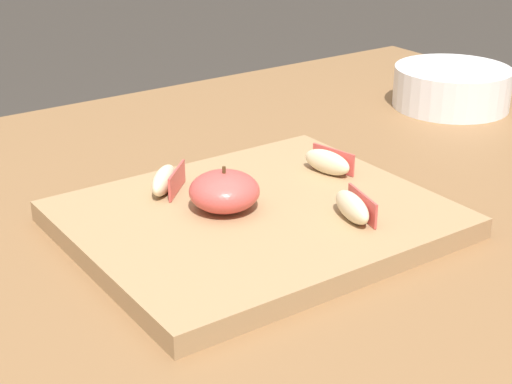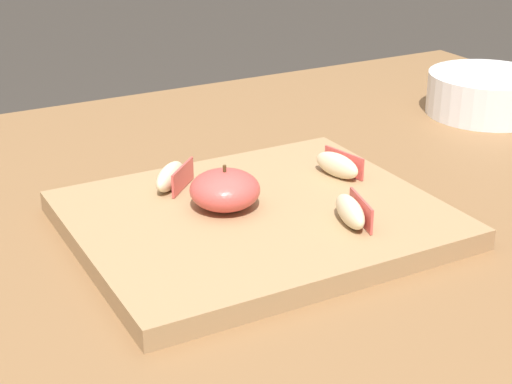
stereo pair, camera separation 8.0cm
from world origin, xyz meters
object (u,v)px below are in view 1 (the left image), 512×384
at_px(apple_half_skin_up, 224,191).
at_px(apple_wedge_front, 165,180).
at_px(cutting_board, 256,219).
at_px(ceramic_fruit_bowl, 452,86).
at_px(apple_wedge_right, 328,162).
at_px(apple_wedge_back, 353,207).

bearing_deg(apple_half_skin_up, apple_wedge_front, 111.47).
height_order(cutting_board, ceramic_fruit_bowl, ceramic_fruit_bowl).
relative_size(apple_half_skin_up, apple_wedge_right, 1.13).
bearing_deg(cutting_board, ceramic_fruit_bowl, 20.12).
distance_m(apple_wedge_front, ceramic_fruit_bowl, 0.54).
bearing_deg(apple_wedge_right, apple_wedge_back, -117.79).
distance_m(apple_half_skin_up, apple_wedge_front, 0.08).
bearing_deg(ceramic_fruit_bowl, apple_wedge_front, -171.19).
xyz_separation_m(cutting_board, apple_wedge_back, (0.07, -0.07, 0.02)).
distance_m(cutting_board, apple_wedge_front, 0.11).
xyz_separation_m(cutting_board, apple_wedge_front, (-0.05, 0.09, 0.02)).
bearing_deg(apple_wedge_front, apple_wedge_right, -18.04).
bearing_deg(apple_wedge_right, apple_wedge_front, 161.96).
distance_m(apple_half_skin_up, apple_wedge_right, 0.15).
bearing_deg(apple_half_skin_up, ceramic_fruit_bowl, 17.12).
distance_m(cutting_board, apple_wedge_right, 0.13).
bearing_deg(ceramic_fruit_bowl, cutting_board, -159.88).
bearing_deg(ceramic_fruit_bowl, apple_wedge_right, -158.52).
relative_size(cutting_board, ceramic_fruit_bowl, 2.10).
height_order(cutting_board, apple_half_skin_up, apple_half_skin_up).
distance_m(apple_wedge_back, apple_wedge_front, 0.21).
height_order(apple_half_skin_up, apple_wedge_right, apple_half_skin_up).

